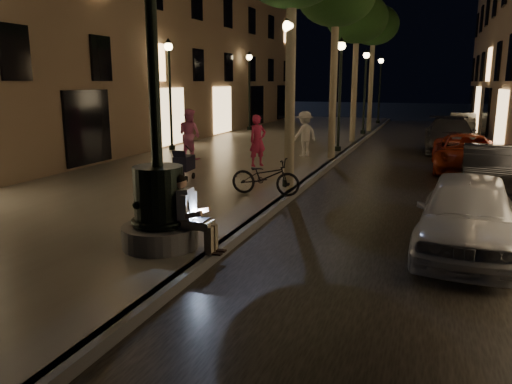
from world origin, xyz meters
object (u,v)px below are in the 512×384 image
at_px(tree_third, 357,20).
at_px(pedestrian_white, 305,134).
at_px(lamp_left_c, 249,81).
at_px(bicycle, 265,177).
at_px(stroller, 184,163).
at_px(fountain_lamppost, 159,193).
at_px(car_front, 468,214).
at_px(lamp_curb_d, 380,81).
at_px(lamp_left_b, 170,80).
at_px(lamp_curb_b, 340,80).
at_px(pedestrian_pink, 190,134).
at_px(car_fifth, 462,125).
at_px(car_rear, 450,135).
at_px(lamp_curb_a, 289,80).
at_px(car_third, 466,153).
at_px(seated_man_laptop, 190,211).
at_px(car_second, 491,172).
at_px(lamp_curb_c, 365,81).
at_px(pedestrian_red, 258,141).
at_px(tree_far, 374,26).

bearing_deg(tree_third, pedestrian_white, -99.75).
distance_m(lamp_left_c, bicycle, 18.74).
bearing_deg(stroller, fountain_lamppost, -71.12).
bearing_deg(car_front, lamp_curb_d, 103.44).
distance_m(lamp_curb_d, lamp_left_b, 19.35).
bearing_deg(lamp_curb_b, stroller, -111.49).
height_order(lamp_left_b, pedestrian_pink, lamp_left_b).
bearing_deg(lamp_curb_b, lamp_left_b, -164.27).
bearing_deg(car_fifth, stroller, -112.23).
distance_m(fountain_lamppost, car_rear, 17.82).
xyz_separation_m(lamp_curb_a, lamp_curb_b, (0.00, 8.00, 0.00)).
bearing_deg(car_front, car_rear, 94.01).
bearing_deg(car_third, car_rear, 93.44).
height_order(seated_man_laptop, car_rear, seated_man_laptop).
bearing_deg(car_fifth, car_second, -87.17).
relative_size(lamp_curb_a, car_second, 1.11).
bearing_deg(lamp_curb_a, bicycle, -101.05).
height_order(stroller, pedestrian_pink, pedestrian_pink).
relative_size(fountain_lamppost, car_third, 1.09).
bearing_deg(fountain_lamppost, lamp_curb_a, 83.35).
relative_size(lamp_left_b, lamp_left_c, 1.00).
distance_m(lamp_curb_c, pedestrian_pink, 13.48).
bearing_deg(lamp_curb_b, car_rear, 32.97).
bearing_deg(car_fifth, fountain_lamppost, -101.39).
distance_m(tree_third, car_fifth, 10.09).
xyz_separation_m(car_front, car_fifth, (0.87, 22.29, -0.07)).
xyz_separation_m(lamp_curb_d, pedestrian_red, (-2.00, -20.92, -2.12)).
distance_m(fountain_lamppost, lamp_curb_a, 6.37).
xyz_separation_m(stroller, pedestrian_white, (2.21, 6.26, 0.37)).
bearing_deg(seated_man_laptop, lamp_left_b, 120.30).
bearing_deg(tree_far, stroller, -100.31).
height_order(lamp_left_c, car_front, lamp_left_c).
distance_m(stroller, car_third, 10.15).
xyz_separation_m(lamp_left_c, pedestrian_pink, (2.10, -12.35, -2.06)).
xyz_separation_m(stroller, car_third, (8.29, 5.85, -0.07)).
height_order(seated_man_laptop, lamp_curb_d, lamp_curb_d).
bearing_deg(car_front, car_fifth, 91.76).
distance_m(lamp_left_b, car_third, 12.43).
bearing_deg(car_front, lamp_curb_c, 107.14).
distance_m(seated_man_laptop, lamp_curb_c, 22.12).
height_order(car_third, car_fifth, car_fifth).
bearing_deg(car_third, lamp_curb_b, 153.76).
bearing_deg(lamp_curb_a, tree_far, 89.75).
height_order(seated_man_laptop, pedestrian_red, pedestrian_red).
bearing_deg(seated_man_laptop, pedestrian_white, 94.44).
relative_size(lamp_curb_c, bicycle, 2.55).
relative_size(seated_man_laptop, car_rear, 0.26).
bearing_deg(lamp_curb_d, stroller, -97.61).
bearing_deg(car_fifth, lamp_curb_d, 137.66).
height_order(lamp_curb_c, stroller, lamp_curb_c).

